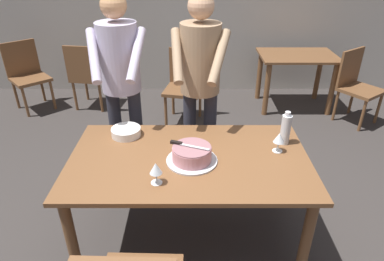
% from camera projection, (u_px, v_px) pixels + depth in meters
% --- Properties ---
extents(ground_plane, '(14.00, 14.00, 0.00)m').
position_uv_depth(ground_plane, '(190.00, 237.00, 2.65)').
color(ground_plane, '#383330').
extents(main_dining_table, '(1.62, 0.93, 0.75)m').
position_uv_depth(main_dining_table, '(189.00, 170.00, 2.34)').
color(main_dining_table, brown).
rests_on(main_dining_table, ground_plane).
extents(cake_on_platter, '(0.34, 0.34, 0.11)m').
position_uv_depth(cake_on_platter, '(192.00, 155.00, 2.23)').
color(cake_on_platter, silver).
rests_on(cake_on_platter, main_dining_table).
extents(cake_knife, '(0.26, 0.12, 0.02)m').
position_uv_depth(cake_knife, '(182.00, 144.00, 2.22)').
color(cake_knife, silver).
rests_on(cake_knife, cake_on_platter).
extents(plate_stack, '(0.22, 0.22, 0.06)m').
position_uv_depth(plate_stack, '(126.00, 132.00, 2.54)').
color(plate_stack, white).
rests_on(plate_stack, main_dining_table).
extents(wine_glass_near, '(0.08, 0.08, 0.14)m').
position_uv_depth(wine_glass_near, '(156.00, 169.00, 2.00)').
color(wine_glass_near, silver).
rests_on(wine_glass_near, main_dining_table).
extents(wine_glass_far, '(0.08, 0.08, 0.14)m').
position_uv_depth(wine_glass_far, '(279.00, 138.00, 2.31)').
color(wine_glass_far, silver).
rests_on(wine_glass_far, main_dining_table).
extents(water_bottle, '(0.07, 0.07, 0.25)m').
position_uv_depth(water_bottle, '(286.00, 129.00, 2.40)').
color(water_bottle, silver).
rests_on(water_bottle, main_dining_table).
extents(person_cutting_cake, '(0.46, 0.57, 1.72)m').
position_uv_depth(person_cutting_cake, '(200.00, 77.00, 2.73)').
color(person_cutting_cake, '#2D2D38').
rests_on(person_cutting_cake, ground_plane).
extents(person_standing_beside, '(0.47, 0.56, 1.72)m').
position_uv_depth(person_standing_beside, '(121.00, 76.00, 2.75)').
color(person_standing_beside, '#2D2D38').
rests_on(person_standing_beside, ground_plane).
extents(background_table, '(1.00, 0.70, 0.74)m').
position_uv_depth(background_table, '(296.00, 66.00, 4.54)').
color(background_table, brown).
rests_on(background_table, ground_plane).
extents(background_chair_0, '(0.50, 0.50, 0.90)m').
position_uv_depth(background_chair_0, '(88.00, 74.00, 4.52)').
color(background_chair_0, brown).
rests_on(background_chair_0, ground_plane).
extents(background_chair_1, '(0.62, 0.62, 0.90)m').
position_uv_depth(background_chair_1, '(27.00, 73.00, 4.55)').
color(background_chair_1, brown).
rests_on(background_chair_1, ground_plane).
extents(background_chair_2, '(0.52, 0.52, 0.90)m').
position_uv_depth(background_chair_2, '(185.00, 83.00, 4.23)').
color(background_chair_2, brown).
rests_on(background_chair_2, ground_plane).
extents(background_chair_3, '(0.61, 0.61, 0.90)m').
position_uv_depth(background_chair_3, '(357.00, 84.00, 4.21)').
color(background_chair_3, brown).
rests_on(background_chair_3, ground_plane).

